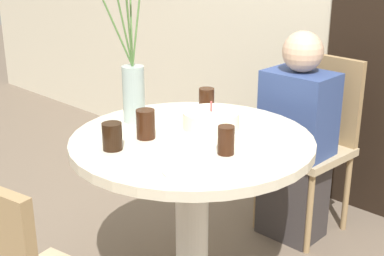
# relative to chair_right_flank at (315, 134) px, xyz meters

# --- Properties ---
(dining_table) EXTENTS (1.00, 1.00, 0.74)m
(dining_table) POSITION_rel_chair_right_flank_xyz_m (-0.05, -0.89, 0.05)
(dining_table) COLOR beige
(dining_table) RESTS_ON ground_plane
(chair_right_flank) EXTENTS (0.42, 0.42, 0.94)m
(chair_right_flank) POSITION_rel_chair_right_flank_xyz_m (0.00, 0.00, 0.00)
(chair_right_flank) COLOR tan
(chair_right_flank) RESTS_ON ground_plane
(birthday_cake) EXTENTS (0.24, 0.24, 0.12)m
(birthday_cake) POSITION_rel_chair_right_flank_xyz_m (-0.08, -0.75, 0.24)
(birthday_cake) COLOR white
(birthday_cake) RESTS_ON dining_table
(flower_vase) EXTENTS (0.19, 0.25, 0.78)m
(flower_vase) POSITION_rel_chair_right_flank_xyz_m (-0.39, -0.92, 0.47)
(flower_vase) COLOR #9EB2AD
(flower_vase) RESTS_ON dining_table
(side_plate) EXTENTS (0.21, 0.21, 0.01)m
(side_plate) POSITION_rel_chair_right_flank_xyz_m (0.18, -1.13, 0.21)
(side_plate) COLOR silver
(side_plate) RESTS_ON dining_table
(drink_glass_0) EXTENTS (0.08, 0.08, 0.12)m
(drink_glass_0) POSITION_rel_chair_right_flank_xyz_m (-0.18, -1.02, 0.27)
(drink_glass_0) COLOR #33190C
(drink_glass_0) RESTS_ON dining_table
(drink_glass_1) EXTENTS (0.07, 0.07, 0.11)m
(drink_glass_1) POSITION_rel_chair_right_flank_xyz_m (-0.25, -0.58, 0.26)
(drink_glass_1) COLOR #33190C
(drink_glass_1) RESTS_ON dining_table
(drink_glass_2) EXTENTS (0.08, 0.08, 0.11)m
(drink_glass_2) POSITION_rel_chair_right_flank_xyz_m (-0.18, -1.19, 0.26)
(drink_glass_2) COLOR black
(drink_glass_2) RESTS_ON dining_table
(drink_glass_3) EXTENTS (0.06, 0.06, 0.11)m
(drink_glass_3) POSITION_rel_chair_right_flank_xyz_m (0.16, -0.93, 0.26)
(drink_glass_3) COLOR #33190C
(drink_glass_3) RESTS_ON dining_table
(person_boy) EXTENTS (0.34, 0.24, 1.10)m
(person_boy) POSITION_rel_chair_right_flank_xyz_m (-0.01, -0.16, -0.02)
(person_boy) COLOR #383333
(person_boy) RESTS_ON ground_plane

